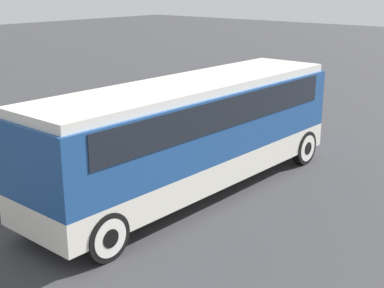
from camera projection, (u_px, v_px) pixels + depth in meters
name	position (u px, v px, depth m)	size (l,w,h in m)	color
ground_plane	(192.00, 192.00, 15.03)	(120.00, 120.00, 0.00)	#38383A
tour_bus	(194.00, 126.00, 14.55)	(10.26, 2.57, 3.16)	silver
parked_car_mid	(109.00, 118.00, 20.33)	(4.20, 1.82, 1.45)	black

